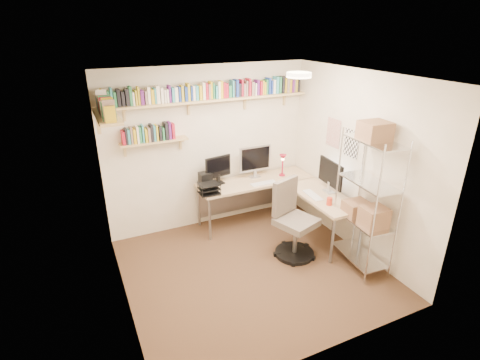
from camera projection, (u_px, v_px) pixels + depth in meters
name	position (u px, v px, depth m)	size (l,w,h in m)	color
ground	(252.00, 269.00, 4.99)	(3.20, 3.20, 0.00)	#482B1F
room_shell	(254.00, 160.00, 4.39)	(3.24, 3.04, 2.52)	beige
wall_shelves	(185.00, 103.00, 5.12)	(3.12, 1.09, 0.80)	#D8C07A
corner_desk	(265.00, 186.00, 5.77)	(1.93, 1.84, 1.25)	tan
office_chair	(292.00, 225.00, 5.16)	(0.61, 0.62, 1.10)	black
wire_rack	(368.00, 189.00, 4.66)	(0.46, 0.83, 1.97)	silver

